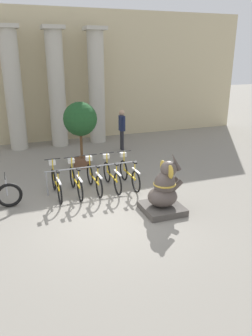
% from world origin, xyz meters
% --- Properties ---
extents(ground_plane, '(60.00, 60.00, 0.00)m').
position_xyz_m(ground_plane, '(0.00, 0.00, 0.00)').
color(ground_plane, gray).
extents(building_facade, '(20.00, 0.20, 6.00)m').
position_xyz_m(building_facade, '(0.00, 8.60, 3.00)').
color(building_facade, '#C6B78E').
rests_on(building_facade, ground_plane).
extents(column_left, '(0.93, 0.93, 5.16)m').
position_xyz_m(column_left, '(-1.82, 7.60, 2.62)').
color(column_left, '#BCB7A8').
rests_on(column_left, ground_plane).
extents(column_middle, '(0.93, 0.93, 5.16)m').
position_xyz_m(column_middle, '(0.00, 7.60, 2.62)').
color(column_middle, '#BCB7A8').
rests_on(column_middle, ground_plane).
extents(column_right, '(0.93, 0.93, 5.16)m').
position_xyz_m(column_right, '(1.82, 7.60, 2.62)').
color(column_right, '#BCB7A8').
rests_on(column_right, ground_plane).
extents(bike_rack, '(2.93, 0.05, 0.77)m').
position_xyz_m(bike_rack, '(0.07, 1.95, 0.58)').
color(bike_rack, gray).
rests_on(bike_rack, ground_plane).
extents(bicycle_0, '(0.48, 1.78, 1.03)m').
position_xyz_m(bicycle_0, '(-1.09, 1.82, 0.41)').
color(bicycle_0, black).
rests_on(bicycle_0, ground_plane).
extents(bicycle_1, '(0.48, 1.78, 1.03)m').
position_xyz_m(bicycle_1, '(-0.51, 1.81, 0.41)').
color(bicycle_1, black).
rests_on(bicycle_1, ground_plane).
extents(bicycle_2, '(0.48, 1.78, 1.03)m').
position_xyz_m(bicycle_2, '(0.07, 1.85, 0.41)').
color(bicycle_2, black).
rests_on(bicycle_2, ground_plane).
extents(bicycle_3, '(0.48, 1.78, 1.03)m').
position_xyz_m(bicycle_3, '(0.66, 1.87, 0.41)').
color(bicycle_3, black).
rests_on(bicycle_3, ground_plane).
extents(bicycle_4, '(0.48, 1.78, 1.03)m').
position_xyz_m(bicycle_4, '(1.24, 1.85, 0.41)').
color(bicycle_4, black).
rests_on(bicycle_4, ground_plane).
extents(elephant_statue, '(1.05, 1.05, 1.66)m').
position_xyz_m(elephant_statue, '(1.45, -0.20, 0.56)').
color(elephant_statue, '#4C4742').
rests_on(elephant_statue, ground_plane).
extents(person_pedestrian, '(0.23, 0.47, 1.77)m').
position_xyz_m(person_pedestrian, '(2.42, 5.81, 1.07)').
color(person_pedestrian, '#28282D').
rests_on(person_pedestrian, ground_plane).
extents(potted_tree, '(1.23, 1.23, 2.43)m').
position_xyz_m(potted_tree, '(0.25, 4.23, 1.69)').
color(potted_tree, brown).
rests_on(potted_tree, ground_plane).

